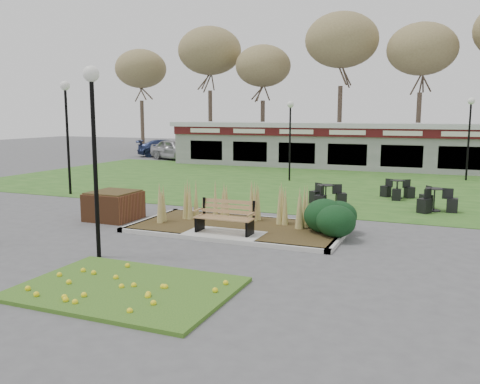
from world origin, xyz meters
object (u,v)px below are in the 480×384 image
at_px(bistro_set_a, 326,199).
at_px(bistro_set_c, 434,203).
at_px(lamp_post_near_right, 93,120).
at_px(car_black, 254,146).
at_px(car_silver, 175,150).
at_px(lamp_post_mid_right, 290,123).
at_px(food_pavilion, 352,145).
at_px(park_bench, 226,216).
at_px(car_blue, 167,148).
at_px(lamp_post_far_right, 470,120).
at_px(bistro_set_b, 397,192).
at_px(lamp_post_mid_left, 66,112).
at_px(brick_planter, 114,205).

relative_size(bistro_set_a, bistro_set_c, 0.97).
bearing_deg(lamp_post_near_right, car_black, 103.60).
height_order(lamp_post_near_right, car_black, lamp_post_near_right).
bearing_deg(car_silver, bistro_set_c, -104.62).
height_order(lamp_post_mid_right, bistro_set_c, lamp_post_mid_right).
xyz_separation_m(food_pavilion, lamp_post_mid_right, (-1.86, -7.37, 1.53)).
relative_size(park_bench, car_blue, 0.36).
xyz_separation_m(bistro_set_c, car_black, (-14.43, 19.61, 0.53)).
relative_size(lamp_post_far_right, bistro_set_c, 2.76).
height_order(bistro_set_b, bistro_set_c, bistro_set_c).
distance_m(park_bench, lamp_post_mid_left, 10.78).
relative_size(food_pavilion, car_blue, 5.17).
height_order(brick_planter, food_pavilion, food_pavilion).
height_order(brick_planter, car_black, car_black).
xyz_separation_m(lamp_post_mid_left, bistro_set_a, (10.94, 1.39, -3.25)).
distance_m(bistro_set_b, bistro_set_c, 2.82).
bearing_deg(brick_planter, park_bench, -9.69).
distance_m(lamp_post_near_right, lamp_post_far_right, 21.01).
bearing_deg(lamp_post_mid_left, car_blue, 108.21).
bearing_deg(car_blue, bistro_set_a, -157.88).
relative_size(bistro_set_c, car_blue, 0.33).
distance_m(park_bench, brick_planter, 4.47).
distance_m(brick_planter, bistro_set_c, 11.24).
xyz_separation_m(lamp_post_mid_left, car_silver, (-4.04, 16.33, -2.75)).
xyz_separation_m(food_pavilion, lamp_post_mid_left, (-9.38, -15.29, 2.06)).
distance_m(brick_planter, bistro_set_a, 7.81).
distance_m(lamp_post_mid_right, bistro_set_c, 9.83).
bearing_deg(car_black, lamp_post_near_right, 169.43).
height_order(lamp_post_far_right, bistro_set_c, lamp_post_far_right).
distance_m(bistro_set_c, car_blue, 26.79).
distance_m(lamp_post_mid_left, bistro_set_b, 14.31).
relative_size(food_pavilion, car_black, 4.89).
distance_m(bistro_set_a, car_blue, 24.26).
height_order(lamp_post_mid_left, car_silver, lamp_post_mid_left).
bearing_deg(brick_planter, lamp_post_near_right, -58.38).
relative_size(lamp_post_near_right, bistro_set_a, 3.04).
bearing_deg(bistro_set_a, bistro_set_c, 7.07).
distance_m(bistro_set_a, car_silver, 21.16).
bearing_deg(food_pavilion, lamp_post_far_right, -28.91).
bearing_deg(food_pavilion, bistro_set_c, -68.16).
bearing_deg(car_silver, lamp_post_mid_right, -103.07).
relative_size(food_pavilion, car_silver, 5.35).
relative_size(park_bench, lamp_post_mid_left, 0.35).
bearing_deg(lamp_post_mid_left, bistro_set_c, 7.18).
distance_m(park_bench, car_silver, 24.72).
xyz_separation_m(food_pavilion, car_black, (-9.04, 6.18, -0.65)).
bearing_deg(park_bench, bistro_set_a, 75.03).
height_order(lamp_post_near_right, bistro_set_c, lamp_post_near_right).
xyz_separation_m(brick_planter, lamp_post_mid_right, (2.54, 11.59, 2.53)).
relative_size(lamp_post_mid_left, car_silver, 1.05).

